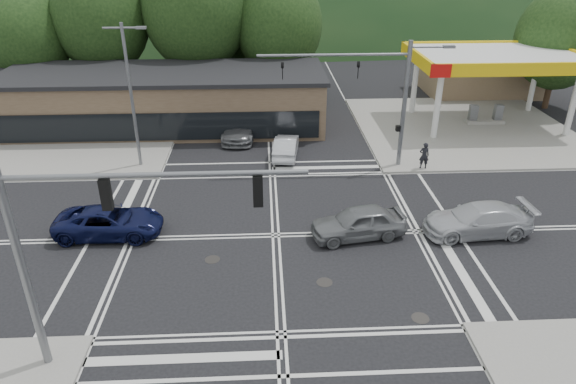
{
  "coord_description": "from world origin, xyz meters",
  "views": [
    {
      "loc": [
        -0.49,
        -21.99,
        13.47
      ],
      "look_at": [
        0.72,
        2.02,
        1.4
      ],
      "focal_mm": 32.0,
      "sensor_mm": 36.0,
      "label": 1
    }
  ],
  "objects_px": {
    "car_northbound": "(240,127)",
    "pedestrian": "(424,156)",
    "car_queue_a": "(286,146)",
    "car_queue_b": "(299,112)",
    "car_blue_west": "(109,222)",
    "car_silver_east": "(478,220)",
    "car_grey_center": "(358,222)"
  },
  "relations": [
    {
      "from": "car_blue_west",
      "to": "car_grey_center",
      "type": "bearing_deg",
      "value": -92.68
    },
    {
      "from": "car_grey_center",
      "to": "car_queue_a",
      "type": "bearing_deg",
      "value": -173.5
    },
    {
      "from": "car_blue_west",
      "to": "car_queue_a",
      "type": "height_order",
      "value": "car_blue_west"
    },
    {
      "from": "car_blue_west",
      "to": "car_silver_east",
      "type": "xyz_separation_m",
      "value": [
        18.32,
        -0.8,
        0.05
      ]
    },
    {
      "from": "car_grey_center",
      "to": "car_queue_b",
      "type": "xyz_separation_m",
      "value": [
        -1.67,
        17.97,
        -0.1
      ]
    },
    {
      "from": "car_silver_east",
      "to": "car_blue_west",
      "type": "bearing_deg",
      "value": -95.48
    },
    {
      "from": "car_silver_east",
      "to": "car_queue_b",
      "type": "bearing_deg",
      "value": -159.87
    },
    {
      "from": "car_queue_b",
      "to": "car_northbound",
      "type": "bearing_deg",
      "value": 38.79
    },
    {
      "from": "car_silver_east",
      "to": "car_queue_b",
      "type": "relative_size",
      "value": 1.31
    },
    {
      "from": "car_blue_west",
      "to": "car_grey_center",
      "type": "relative_size",
      "value": 1.12
    },
    {
      "from": "car_blue_west",
      "to": "car_queue_a",
      "type": "relative_size",
      "value": 1.23
    },
    {
      "from": "car_northbound",
      "to": "pedestrian",
      "type": "bearing_deg",
      "value": -24.06
    },
    {
      "from": "car_grey_center",
      "to": "car_silver_east",
      "type": "relative_size",
      "value": 0.87
    },
    {
      "from": "car_blue_west",
      "to": "pedestrian",
      "type": "height_order",
      "value": "pedestrian"
    },
    {
      "from": "car_northbound",
      "to": "car_grey_center",
      "type": "bearing_deg",
      "value": -61.38
    },
    {
      "from": "car_silver_east",
      "to": "pedestrian",
      "type": "xyz_separation_m",
      "value": [
        -0.46,
        7.8,
        0.23
      ]
    },
    {
      "from": "car_grey_center",
      "to": "car_queue_b",
      "type": "distance_m",
      "value": 18.05
    },
    {
      "from": "pedestrian",
      "to": "car_grey_center",
      "type": "bearing_deg",
      "value": 59.02
    },
    {
      "from": "car_queue_b",
      "to": "car_queue_a",
      "type": "bearing_deg",
      "value": 80.17
    },
    {
      "from": "car_grey_center",
      "to": "car_silver_east",
      "type": "bearing_deg",
      "value": 80.31
    },
    {
      "from": "car_silver_east",
      "to": "car_queue_a",
      "type": "height_order",
      "value": "car_silver_east"
    },
    {
      "from": "car_northbound",
      "to": "pedestrian",
      "type": "distance_m",
      "value": 13.54
    },
    {
      "from": "car_queue_a",
      "to": "car_northbound",
      "type": "distance_m",
      "value": 4.98
    },
    {
      "from": "car_queue_a",
      "to": "car_queue_b",
      "type": "bearing_deg",
      "value": -93.11
    },
    {
      "from": "car_grey_center",
      "to": "car_queue_a",
      "type": "height_order",
      "value": "car_grey_center"
    },
    {
      "from": "car_blue_west",
      "to": "car_queue_b",
      "type": "distance_m",
      "value": 20.21
    },
    {
      "from": "car_queue_a",
      "to": "pedestrian",
      "type": "bearing_deg",
      "value": 169.78
    },
    {
      "from": "car_blue_west",
      "to": "car_queue_a",
      "type": "distance_m",
      "value": 13.46
    },
    {
      "from": "car_grey_center",
      "to": "pedestrian",
      "type": "relative_size",
      "value": 2.74
    },
    {
      "from": "car_queue_b",
      "to": "pedestrian",
      "type": "xyz_separation_m",
      "value": [
        7.21,
        -10.17,
        0.31
      ]
    },
    {
      "from": "car_northbound",
      "to": "car_silver_east",
      "type": "bearing_deg",
      "value": -44.48
    },
    {
      "from": "car_blue_west",
      "to": "car_queue_a",
      "type": "xyz_separation_m",
      "value": [
        9.25,
        9.77,
        -0.03
      ]
    }
  ]
}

